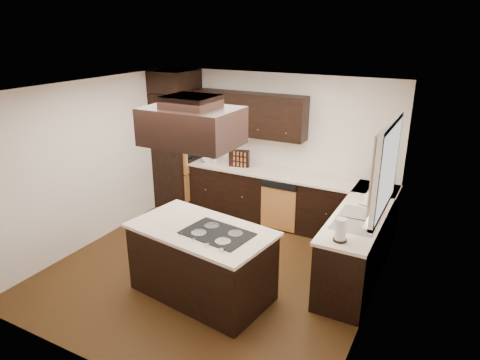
% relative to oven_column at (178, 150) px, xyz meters
% --- Properties ---
extents(floor, '(4.20, 4.20, 0.02)m').
position_rel_oven_column_xyz_m(floor, '(1.78, -1.71, -1.07)').
color(floor, '#553415').
rests_on(floor, ground).
extents(ceiling, '(4.20, 4.20, 0.02)m').
position_rel_oven_column_xyz_m(ceiling, '(1.78, -1.71, 1.45)').
color(ceiling, white).
rests_on(ceiling, ground).
extents(wall_back, '(4.20, 0.02, 2.50)m').
position_rel_oven_column_xyz_m(wall_back, '(1.78, 0.40, 0.19)').
color(wall_back, silver).
rests_on(wall_back, ground).
extents(wall_front, '(4.20, 0.02, 2.50)m').
position_rel_oven_column_xyz_m(wall_front, '(1.78, -3.81, 0.19)').
color(wall_front, silver).
rests_on(wall_front, ground).
extents(wall_left, '(0.02, 4.20, 2.50)m').
position_rel_oven_column_xyz_m(wall_left, '(-0.33, -1.71, 0.19)').
color(wall_left, silver).
rests_on(wall_left, ground).
extents(wall_right, '(0.02, 4.20, 2.50)m').
position_rel_oven_column_xyz_m(wall_right, '(3.88, -1.71, 0.19)').
color(wall_right, silver).
rests_on(wall_right, ground).
extents(oven_column, '(0.65, 0.75, 2.12)m').
position_rel_oven_column_xyz_m(oven_column, '(0.00, 0.00, 0.00)').
color(oven_column, black).
rests_on(oven_column, floor).
extents(wall_oven_face, '(0.05, 0.62, 0.78)m').
position_rel_oven_column_xyz_m(wall_oven_face, '(0.35, 0.00, 0.06)').
color(wall_oven_face, '#D38343').
rests_on(wall_oven_face, oven_column).
extents(base_cabinets_back, '(2.93, 0.60, 0.88)m').
position_rel_oven_column_xyz_m(base_cabinets_back, '(1.81, 0.09, -0.62)').
color(base_cabinets_back, black).
rests_on(base_cabinets_back, floor).
extents(base_cabinets_right, '(0.60, 2.40, 0.88)m').
position_rel_oven_column_xyz_m(base_cabinets_right, '(3.58, -0.80, -0.62)').
color(base_cabinets_right, black).
rests_on(base_cabinets_right, floor).
extents(countertop_back, '(2.93, 0.63, 0.04)m').
position_rel_oven_column_xyz_m(countertop_back, '(1.81, 0.08, -0.16)').
color(countertop_back, '#F9DFC7').
rests_on(countertop_back, base_cabinets_back).
extents(countertop_right, '(0.63, 2.40, 0.04)m').
position_rel_oven_column_xyz_m(countertop_right, '(3.56, -0.80, -0.16)').
color(countertop_right, '#F9DFC7').
rests_on(countertop_right, base_cabinets_right).
extents(upper_cabinets, '(2.00, 0.34, 0.72)m').
position_rel_oven_column_xyz_m(upper_cabinets, '(1.34, 0.23, 0.75)').
color(upper_cabinets, black).
rests_on(upper_cabinets, wall_back).
extents(dishwasher_front, '(0.60, 0.05, 0.72)m').
position_rel_oven_column_xyz_m(dishwasher_front, '(2.10, -0.20, -0.66)').
color(dishwasher_front, '#D38343').
rests_on(dishwasher_front, floor).
extents(window_frame, '(0.06, 1.32, 1.12)m').
position_rel_oven_column_xyz_m(window_frame, '(3.85, -1.16, 0.59)').
color(window_frame, white).
rests_on(window_frame, wall_right).
extents(window_pane, '(0.00, 1.20, 1.00)m').
position_rel_oven_column_xyz_m(window_pane, '(3.87, -1.16, 0.59)').
color(window_pane, white).
rests_on(window_pane, wall_right).
extents(curtain_left, '(0.02, 0.34, 0.90)m').
position_rel_oven_column_xyz_m(curtain_left, '(3.79, -1.57, 0.64)').
color(curtain_left, beige).
rests_on(curtain_left, wall_right).
extents(curtain_right, '(0.02, 0.34, 0.90)m').
position_rel_oven_column_xyz_m(curtain_right, '(3.79, -0.74, 0.64)').
color(curtain_right, beige).
rests_on(curtain_right, wall_right).
extents(sink_rim, '(0.52, 0.84, 0.01)m').
position_rel_oven_column_xyz_m(sink_rim, '(3.58, -1.16, -0.14)').
color(sink_rim, silver).
rests_on(sink_rim, countertop_right).
extents(island, '(1.79, 1.14, 0.88)m').
position_rel_oven_column_xyz_m(island, '(1.96, -2.27, -0.62)').
color(island, black).
rests_on(island, floor).
extents(island_top, '(1.86, 1.21, 0.04)m').
position_rel_oven_column_xyz_m(island_top, '(1.96, -2.27, -0.16)').
color(island_top, '#F9DFC7').
rests_on(island_top, island).
extents(cooktop, '(0.86, 0.63, 0.01)m').
position_rel_oven_column_xyz_m(cooktop, '(2.21, -2.31, -0.13)').
color(cooktop, black).
rests_on(cooktop, island_top).
extents(range_hood, '(1.05, 0.72, 0.42)m').
position_rel_oven_column_xyz_m(range_hood, '(1.88, -2.25, 1.10)').
color(range_hood, black).
rests_on(range_hood, ceiling).
extents(hood_duct, '(0.55, 0.50, 0.13)m').
position_rel_oven_column_xyz_m(hood_duct, '(1.88, -2.25, 1.38)').
color(hood_duct, black).
rests_on(hood_duct, ceiling).
extents(blender_base, '(0.15, 0.15, 0.10)m').
position_rel_oven_column_xyz_m(blender_base, '(0.73, 0.07, -0.09)').
color(blender_base, silver).
rests_on(blender_base, countertop_back).
extents(blender_pitcher, '(0.13, 0.13, 0.26)m').
position_rel_oven_column_xyz_m(blender_pitcher, '(0.73, 0.07, 0.09)').
color(blender_pitcher, silver).
rests_on(blender_pitcher, blender_base).
extents(spice_rack, '(0.36, 0.16, 0.29)m').
position_rel_oven_column_xyz_m(spice_rack, '(1.24, 0.06, 0.01)').
color(spice_rack, black).
rests_on(spice_rack, countertop_back).
extents(mixing_bowl, '(0.30, 0.30, 0.06)m').
position_rel_oven_column_xyz_m(mixing_bowl, '(0.63, 0.03, -0.11)').
color(mixing_bowl, white).
rests_on(mixing_bowl, countertop_back).
extents(soap_bottle, '(0.09, 0.09, 0.17)m').
position_rel_oven_column_xyz_m(soap_bottle, '(3.55, -0.49, -0.05)').
color(soap_bottle, white).
rests_on(soap_bottle, countertop_right).
extents(paper_towel, '(0.17, 0.17, 0.28)m').
position_rel_oven_column_xyz_m(paper_towel, '(3.53, -1.81, -0.00)').
color(paper_towel, white).
rests_on(paper_towel, countertop_right).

